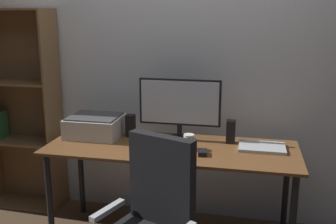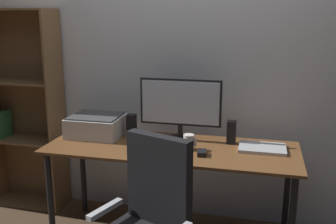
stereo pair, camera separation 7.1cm
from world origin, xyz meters
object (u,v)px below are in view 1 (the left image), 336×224
monitor (180,105)px  coffee_mug (189,142)px  desk (171,157)px  printer (95,126)px  bookshelf (20,112)px  mouse (202,153)px  laptop (262,147)px  speaker_right (231,132)px  keyboard (169,152)px  speaker_left (131,126)px

monitor → coffee_mug: monitor is taller
desk → printer: 0.66m
monitor → bookshelf: bearing=174.3°
mouse → laptop: mouse is taller
speaker_right → printer: speaker_right is taller
desk → speaker_right: 0.47m
monitor → laptop: (0.60, -0.09, -0.25)m
keyboard → speaker_left: 0.48m
printer → laptop: bearing=-1.6°
mouse → speaker_right: speaker_right is taller
desk → keyboard: keyboard is taller
desk → monitor: size_ratio=2.93×
coffee_mug → printer: (-0.75, 0.15, 0.03)m
coffee_mug → laptop: size_ratio=0.34×
laptop → bookshelf: 2.03m
printer → monitor: bearing=5.1°
keyboard → monitor: bearing=84.6°
monitor → mouse: size_ratio=6.31×
coffee_mug → printer: bearing=168.5°
desk → speaker_right: (0.41, 0.17, 0.17)m
mouse → bookshelf: 1.69m
printer → mouse: bearing=-15.8°
desk → speaker_left: size_ratio=10.45×
mouse → coffee_mug: bearing=133.9°
monitor → laptop: 0.66m
coffee_mug → bookshelf: bookshelf is taller
desk → mouse: mouse is taller
monitor → laptop: bearing=-8.8°
coffee_mug → speaker_right: size_ratio=0.63×
keyboard → mouse: (0.23, 0.02, 0.01)m
desk → laptop: laptop is taller
keyboard → bookshelf: (-1.40, 0.46, 0.09)m
speaker_right → printer: size_ratio=0.43×
keyboard → speaker_left: (-0.36, 0.31, 0.08)m
monitor → coffee_mug: bearing=-63.3°
mouse → laptop: 0.44m
mouse → speaker_right: (0.17, 0.29, 0.07)m
speaker_left → speaker_right: (0.76, 0.00, 0.00)m
speaker_right → mouse: bearing=-119.8°
monitor → speaker_right: monitor is taller
coffee_mug → printer: 0.77m
desk → coffee_mug: coffee_mug is taller
coffee_mug → laptop: coffee_mug is taller
keyboard → coffee_mug: size_ratio=2.69×
monitor → speaker_left: size_ratio=3.56×
keyboard → speaker_left: speaker_left is taller
mouse → speaker_right: size_ratio=0.56×
coffee_mug → printer: size_ratio=0.27×
bookshelf → mouse: bearing=-15.3°
laptop → speaker_right: 0.25m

